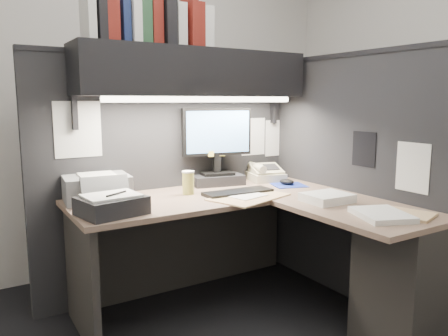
{
  "coord_description": "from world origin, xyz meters",
  "views": [
    {
      "loc": [
        -1.23,
        -1.81,
        1.32
      ],
      "look_at": [
        0.2,
        0.51,
        0.9
      ],
      "focal_mm": 35.0,
      "sensor_mm": 36.0,
      "label": 1
    }
  ],
  "objects_px": {
    "monitor": "(217,154)",
    "printer": "(96,187)",
    "coffee_cup": "(188,183)",
    "overhead_shelf": "(195,73)",
    "telephone": "(265,174)",
    "notebook_stack": "(112,206)",
    "desk": "(304,255)",
    "keyboard": "(238,192)"
  },
  "relations": [
    {
      "from": "keyboard",
      "to": "notebook_stack",
      "type": "height_order",
      "value": "notebook_stack"
    },
    {
      "from": "overhead_shelf",
      "to": "printer",
      "type": "relative_size",
      "value": 4.13
    },
    {
      "from": "printer",
      "to": "desk",
      "type": "bearing_deg",
      "value": -33.57
    },
    {
      "from": "overhead_shelf",
      "to": "monitor",
      "type": "distance_m",
      "value": 0.6
    },
    {
      "from": "monitor",
      "to": "coffee_cup",
      "type": "bearing_deg",
      "value": -139.65
    },
    {
      "from": "desk",
      "to": "overhead_shelf",
      "type": "xyz_separation_m",
      "value": [
        -0.3,
        0.75,
        1.06
      ]
    },
    {
      "from": "coffee_cup",
      "to": "overhead_shelf",
      "type": "bearing_deg",
      "value": 45.01
    },
    {
      "from": "telephone",
      "to": "desk",
      "type": "bearing_deg",
      "value": -97.78
    },
    {
      "from": "telephone",
      "to": "printer",
      "type": "bearing_deg",
      "value": -167.97
    },
    {
      "from": "telephone",
      "to": "coffee_cup",
      "type": "height_order",
      "value": "coffee_cup"
    },
    {
      "from": "overhead_shelf",
      "to": "keyboard",
      "type": "bearing_deg",
      "value": -61.16
    },
    {
      "from": "keyboard",
      "to": "coffee_cup",
      "type": "height_order",
      "value": "coffee_cup"
    },
    {
      "from": "overhead_shelf",
      "to": "telephone",
      "type": "xyz_separation_m",
      "value": [
        0.59,
        0.01,
        -0.72
      ]
    },
    {
      "from": "monitor",
      "to": "desk",
      "type": "bearing_deg",
      "value": -72.78
    },
    {
      "from": "desk",
      "to": "notebook_stack",
      "type": "bearing_deg",
      "value": 158.08
    },
    {
      "from": "monitor",
      "to": "printer",
      "type": "xyz_separation_m",
      "value": [
        -0.87,
        -0.03,
        -0.14
      ]
    },
    {
      "from": "printer",
      "to": "keyboard",
      "type": "bearing_deg",
      "value": -15.39
    },
    {
      "from": "telephone",
      "to": "printer",
      "type": "height_order",
      "value": "printer"
    },
    {
      "from": "monitor",
      "to": "printer",
      "type": "height_order",
      "value": "monitor"
    },
    {
      "from": "monitor",
      "to": "telephone",
      "type": "height_order",
      "value": "monitor"
    },
    {
      "from": "telephone",
      "to": "notebook_stack",
      "type": "height_order",
      "value": "telephone"
    },
    {
      "from": "overhead_shelf",
      "to": "notebook_stack",
      "type": "relative_size",
      "value": 4.89
    },
    {
      "from": "notebook_stack",
      "to": "telephone",
      "type": "bearing_deg",
      "value": 15.89
    },
    {
      "from": "overhead_shelf",
      "to": "coffee_cup",
      "type": "relative_size",
      "value": 11.05
    },
    {
      "from": "desk",
      "to": "telephone",
      "type": "distance_m",
      "value": 0.88
    },
    {
      "from": "overhead_shelf",
      "to": "coffee_cup",
      "type": "height_order",
      "value": "overhead_shelf"
    },
    {
      "from": "monitor",
      "to": "coffee_cup",
      "type": "relative_size",
      "value": 3.86
    },
    {
      "from": "overhead_shelf",
      "to": "coffee_cup",
      "type": "bearing_deg",
      "value": -134.99
    },
    {
      "from": "monitor",
      "to": "printer",
      "type": "bearing_deg",
      "value": -167.2
    },
    {
      "from": "overhead_shelf",
      "to": "printer",
      "type": "xyz_separation_m",
      "value": [
        -0.66,
        0.03,
        -0.69
      ]
    },
    {
      "from": "monitor",
      "to": "keyboard",
      "type": "height_order",
      "value": "monitor"
    },
    {
      "from": "coffee_cup",
      "to": "desk",
      "type": "bearing_deg",
      "value": -56.49
    },
    {
      "from": "overhead_shelf",
      "to": "keyboard",
      "type": "relative_size",
      "value": 3.39
    },
    {
      "from": "coffee_cup",
      "to": "printer",
      "type": "relative_size",
      "value": 0.37
    },
    {
      "from": "desk",
      "to": "monitor",
      "type": "distance_m",
      "value": 0.97
    },
    {
      "from": "telephone",
      "to": "coffee_cup",
      "type": "bearing_deg",
      "value": -156.67
    },
    {
      "from": "monitor",
      "to": "printer",
      "type": "distance_m",
      "value": 0.88
    },
    {
      "from": "overhead_shelf",
      "to": "keyboard",
      "type": "xyz_separation_m",
      "value": [
        0.15,
        -0.28,
        -0.76
      ]
    },
    {
      "from": "telephone",
      "to": "coffee_cup",
      "type": "distance_m",
      "value": 0.72
    },
    {
      "from": "coffee_cup",
      "to": "keyboard",
      "type": "bearing_deg",
      "value": -30.72
    },
    {
      "from": "monitor",
      "to": "coffee_cup",
      "type": "distance_m",
      "value": 0.4
    },
    {
      "from": "coffee_cup",
      "to": "notebook_stack",
      "type": "bearing_deg",
      "value": -157.52
    }
  ]
}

